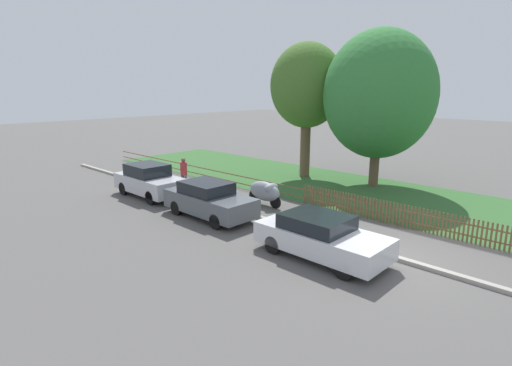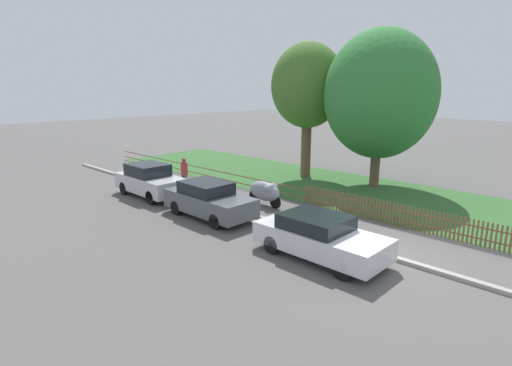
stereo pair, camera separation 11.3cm
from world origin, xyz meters
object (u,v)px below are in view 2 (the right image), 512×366
tree_nearest_kerb (308,86)px  tree_behind_motorcycle (380,95)px  parked_car_black_saloon (209,200)px  parked_car_navy_estate (320,236)px  covered_motorcycle (265,191)px  parked_car_silver_hatchback (150,180)px  pedestrian_near_fence (184,172)px

tree_nearest_kerb → tree_behind_motorcycle: (4.03, 0.58, -0.41)m
parked_car_black_saloon → parked_car_navy_estate: parked_car_black_saloon is taller
covered_motorcycle → tree_behind_motorcycle: 7.90m
tree_behind_motorcycle → tree_nearest_kerb: bearing=-171.8°
parked_car_black_saloon → parked_car_navy_estate: size_ratio=0.99×
tree_nearest_kerb → parked_car_black_saloon: bearing=-78.2°
parked_car_silver_hatchback → tree_behind_motorcycle: tree_behind_motorcycle is taller
covered_motorcycle → tree_nearest_kerb: size_ratio=0.25×
covered_motorcycle → tree_behind_motorcycle: bearing=78.7°
parked_car_black_saloon → pedestrian_near_fence: size_ratio=2.42×
tree_nearest_kerb → tree_behind_motorcycle: tree_behind_motorcycle is taller
parked_car_black_saloon → covered_motorcycle: (0.53, 2.72, -0.07)m
parked_car_silver_hatchback → tree_behind_motorcycle: size_ratio=0.49×
parked_car_silver_hatchback → parked_car_navy_estate: bearing=-1.2°
tree_nearest_kerb → pedestrian_near_fence: 8.33m
tree_nearest_kerb → tree_behind_motorcycle: 4.09m
parked_car_black_saloon → tree_nearest_kerb: size_ratio=0.53×
parked_car_black_saloon → tree_behind_motorcycle: tree_behind_motorcycle is taller
tree_nearest_kerb → pedestrian_near_fence: tree_nearest_kerb is taller
parked_car_navy_estate → tree_behind_motorcycle: size_ratio=0.51×
parked_car_silver_hatchback → parked_car_navy_estate: parked_car_silver_hatchback is taller
tree_nearest_kerb → pedestrian_near_fence: bearing=-109.3°
tree_behind_motorcycle → parked_car_navy_estate: bearing=-71.4°
pedestrian_near_fence → parked_car_black_saloon: bearing=156.2°
parked_car_navy_estate → pedestrian_near_fence: size_ratio=2.46×
covered_motorcycle → tree_behind_motorcycle: size_ratio=0.24×
parked_car_navy_estate → pedestrian_near_fence: (-9.60, 2.09, 0.26)m
covered_motorcycle → pedestrian_near_fence: pedestrian_near_fence is taller
parked_car_black_saloon → tree_nearest_kerb: bearing=102.3°
parked_car_navy_estate → tree_nearest_kerb: tree_nearest_kerb is taller
parked_car_black_saloon → pedestrian_near_fence: (-4.19, 1.90, 0.22)m
parked_car_black_saloon → parked_car_navy_estate: bearing=-1.4°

